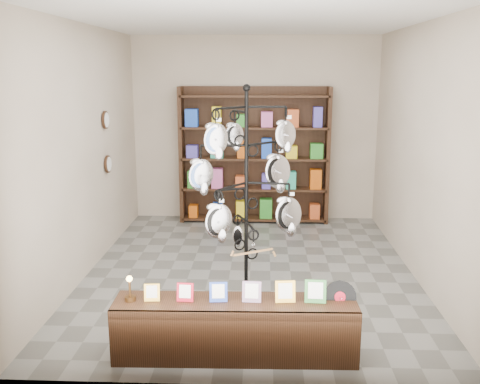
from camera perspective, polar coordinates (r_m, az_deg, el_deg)
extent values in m
plane|color=slate|center=(6.77, 1.10, -8.38)|extent=(5.00, 5.00, 0.00)
plane|color=beige|center=(8.86, 1.56, 6.71)|extent=(4.00, 0.00, 4.00)
plane|color=beige|center=(3.92, 0.24, -1.20)|extent=(4.00, 0.00, 4.00)
plane|color=beige|center=(6.73, -16.18, 4.23)|extent=(0.00, 5.00, 5.00)
plane|color=beige|center=(6.64, 18.73, 3.94)|extent=(0.00, 5.00, 5.00)
plane|color=white|center=(6.33, 1.22, 17.84)|extent=(5.00, 5.00, 0.00)
cylinder|color=black|center=(5.80, 0.64, -11.99)|extent=(0.63, 0.63, 0.03)
cylinder|color=black|center=(5.42, 0.67, -1.22)|extent=(0.05, 0.05, 2.26)
sphere|color=black|center=(5.26, 0.70, 11.06)|extent=(0.08, 0.08, 0.08)
ellipsoid|color=silver|center=(5.75, -0.25, -4.76)|extent=(0.12, 0.08, 0.24)
cube|color=tan|center=(5.24, 1.43, -6.42)|extent=(0.38, 0.23, 0.04)
cube|color=black|center=(4.79, -0.52, -14.39)|extent=(2.10, 0.47, 0.51)
cube|color=gold|center=(4.73, -9.37, -10.53)|extent=(0.13, 0.05, 0.15)
cube|color=#AF0E20|center=(4.68, -5.87, -10.59)|extent=(0.14, 0.05, 0.16)
cube|color=#263FA5|center=(4.65, -2.32, -10.61)|extent=(0.15, 0.06, 0.17)
cube|color=#E54C33|center=(4.64, 1.26, -10.60)|extent=(0.16, 0.06, 0.18)
cube|color=gold|center=(4.65, 4.84, -10.54)|extent=(0.17, 0.06, 0.19)
cube|color=#337233|center=(4.67, 8.05, -10.45)|extent=(0.18, 0.06, 0.20)
cylinder|color=black|center=(4.77, 10.61, -10.94)|extent=(0.29, 0.07, 0.28)
cylinder|color=#AF0E20|center=(4.77, 10.62, -10.96)|extent=(0.10, 0.03, 0.09)
cylinder|color=#4D3116|center=(4.79, -11.62, -11.06)|extent=(0.10, 0.10, 0.04)
cylinder|color=#4D3116|center=(4.75, -11.67, -10.11)|extent=(0.02, 0.02, 0.13)
sphere|color=#FFBF59|center=(4.72, -11.72, -9.05)|extent=(0.05, 0.05, 0.05)
cube|color=black|center=(8.85, 1.54, 4.09)|extent=(2.40, 0.04, 2.20)
cube|color=black|center=(8.79, -6.21, 3.96)|extent=(0.06, 0.36, 2.20)
cube|color=black|center=(8.75, 9.29, 3.82)|extent=(0.06, 0.36, 2.20)
cube|color=black|center=(8.91, 1.48, -2.75)|extent=(2.36, 0.36, 0.04)
cube|color=black|center=(8.79, 1.50, 0.39)|extent=(2.36, 0.36, 0.03)
cube|color=black|center=(8.70, 1.52, 3.60)|extent=(2.36, 0.36, 0.04)
cube|color=black|center=(8.63, 1.54, 6.88)|extent=(2.36, 0.36, 0.04)
cube|color=black|center=(8.59, 1.56, 10.20)|extent=(2.36, 0.36, 0.04)
cylinder|color=black|center=(7.44, -14.15, 7.46)|extent=(0.03, 0.24, 0.24)
cylinder|color=black|center=(7.52, -13.90, 2.91)|extent=(0.03, 0.24, 0.24)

